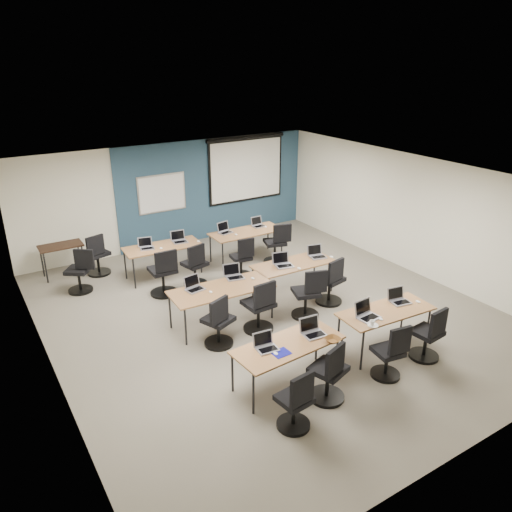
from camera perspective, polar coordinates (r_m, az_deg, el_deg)
floor at (r=9.99m, az=1.17°, el=-6.38°), size 8.00×9.00×0.02m
ceiling at (r=9.01m, az=1.31°, el=8.86°), size 8.00×9.00×0.02m
wall_back at (r=13.22m, az=-9.59°, el=6.90°), size 8.00×0.04×2.70m
wall_front at (r=6.56m, az=23.78°, el=-11.52°), size 8.00×0.04×2.70m
wall_left at (r=8.13m, az=-23.17°, el=-4.71°), size 0.04×9.00×2.70m
wall_right at (r=11.97m, az=17.53°, el=4.53°), size 0.04×9.00×2.70m
blue_accent_panel at (r=13.70m, az=-4.69°, el=7.68°), size 5.50×0.04×2.70m
whiteboard at (r=13.02m, az=-10.70°, el=7.04°), size 1.28×0.03×0.98m
projector_screen at (r=13.97m, az=-1.13°, el=10.30°), size 2.40×0.10×1.82m
training_table_front_left at (r=7.64m, az=3.70°, el=-10.28°), size 1.73×0.72×0.73m
training_table_front_right at (r=8.81m, az=14.62°, el=-6.31°), size 1.68×0.70×0.73m
training_table_mid_left at (r=9.30m, az=-3.95°, el=-3.94°), size 1.93×0.81×0.73m
training_table_mid_right at (r=10.39m, az=4.30°, el=-1.06°), size 1.74×0.72×0.73m
training_table_back_left at (r=11.47m, az=-10.63°, el=0.91°), size 1.72×0.72×0.73m
training_table_back_right at (r=12.20m, az=-1.09°, el=2.64°), size 1.80×0.75×0.73m
laptop_0 at (r=7.47m, az=1.12°, el=-10.13°), size 0.31×0.27×0.24m
mouse_0 at (r=7.37m, az=2.27°, el=-11.06°), size 0.07×0.09×0.03m
task_chair_0 at (r=7.02m, az=4.59°, el=-16.62°), size 0.47×0.47×0.96m
laptop_1 at (r=7.86m, az=6.48°, el=-8.45°), size 0.34×0.29×0.26m
mouse_1 at (r=7.83m, az=8.04°, el=-9.13°), size 0.08×0.10×0.03m
task_chair_1 at (r=7.54m, az=8.38°, el=-13.47°), size 0.55×0.53×1.01m
laptop_2 at (r=8.47m, az=12.52°, el=-6.42°), size 0.36×0.31×0.27m
mouse_2 at (r=8.47m, az=14.06°, el=-7.01°), size 0.09×0.11×0.03m
task_chair_2 at (r=8.21m, az=15.08°, el=-10.98°), size 0.47×0.47×0.96m
laptop_3 at (r=9.10m, az=16.01°, el=-4.71°), size 0.33×0.28×0.25m
mouse_3 at (r=9.21m, az=18.04°, el=-4.99°), size 0.09×0.11×0.03m
task_chair_3 at (r=8.84m, az=19.13°, el=-8.82°), size 0.50×0.50×0.98m
laptop_4 at (r=9.28m, az=-7.11°, el=-3.43°), size 0.33×0.28×0.25m
mouse_4 at (r=9.14m, az=-5.20°, el=-4.10°), size 0.08×0.10×0.03m
task_chair_4 at (r=8.73m, az=-4.29°, el=-7.91°), size 0.54×0.52×1.00m
laptop_5 at (r=9.69m, az=-2.57°, el=-2.11°), size 0.34×0.29×0.26m
mouse_5 at (r=9.63m, az=-0.39°, el=-2.56°), size 0.06×0.10×0.03m
task_chair_5 at (r=9.14m, az=0.45°, el=-6.18°), size 0.57×0.57×1.04m
laptop_6 at (r=10.21m, az=3.09°, el=-0.77°), size 0.35×0.30×0.27m
mouse_6 at (r=10.10m, az=4.95°, el=-1.41°), size 0.09×0.12×0.04m
task_chair_6 at (r=9.67m, az=5.97°, el=-4.72°), size 0.56×0.54×1.02m
laptop_7 at (r=10.72m, az=6.97°, el=0.22°), size 0.33×0.28×0.25m
mouse_7 at (r=10.75m, az=8.63°, el=-0.10°), size 0.09×0.12×0.04m
task_chair_7 at (r=10.23m, az=8.55°, el=-3.24°), size 0.54×0.54×1.02m
laptop_8 at (r=11.37m, az=-12.42°, el=1.15°), size 0.31×0.26×0.24m
mouse_8 at (r=11.30m, az=-10.80°, el=0.89°), size 0.08×0.11×0.03m
task_chair_8 at (r=10.64m, az=-10.49°, el=-2.24°), size 0.58×0.58×1.05m
laptop_9 at (r=11.62m, az=-8.76°, el=1.91°), size 0.33×0.28×0.25m
mouse_9 at (r=11.59m, az=-6.60°, el=1.69°), size 0.07×0.10×0.03m
task_chair_9 at (r=10.96m, az=-6.95°, el=-1.41°), size 0.53×0.53×1.01m
laptop_10 at (r=12.11m, az=-3.60°, el=2.97°), size 0.33×0.28×0.25m
mouse_10 at (r=11.95m, az=-2.30°, el=2.47°), size 0.09×0.11×0.03m
task_chair_10 at (r=11.34m, az=-1.57°, el=-0.52°), size 0.48×0.48×0.96m
laptop_11 at (r=12.53m, az=0.24°, el=3.68°), size 0.31×0.26×0.23m
mouse_11 at (r=12.48m, az=1.08°, el=3.37°), size 0.07×0.10×0.03m
task_chair_11 at (r=12.08m, az=2.37°, el=1.09°), size 0.56×0.55×1.02m
blue_mousepad at (r=7.40m, az=2.88°, el=-10.99°), size 0.27×0.23×0.01m
snack_bowl at (r=7.73m, az=8.77°, el=-9.44°), size 0.28×0.28×0.06m
snack_plate at (r=8.28m, az=13.21°, el=-7.71°), size 0.20×0.20×0.01m
coffee_cup at (r=8.25m, az=13.13°, el=-7.47°), size 0.09×0.09×0.07m
utility_table at (r=12.12m, az=-21.40°, el=0.76°), size 0.95×0.53×0.75m
spare_chair_a at (r=11.99m, az=-17.67°, el=-0.21°), size 0.54×0.53×1.01m
spare_chair_b at (r=11.25m, az=-19.42°, el=-1.96°), size 0.59×0.52×1.00m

